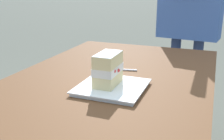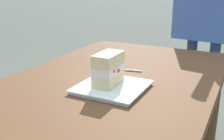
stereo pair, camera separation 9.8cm
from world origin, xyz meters
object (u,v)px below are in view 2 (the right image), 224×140
object	(u,v)px
diner_person	(208,2)
dessert_fork	(120,70)
dessert_plate	(112,87)
patio_table	(105,108)
cake_slice	(108,69)

from	to	relation	value
diner_person	dessert_fork	bearing A→B (deg)	-14.84
dessert_fork	dessert_plate	bearing A→B (deg)	17.63
dessert_plate	dessert_fork	xyz separation A→B (m)	(-0.22, -0.07, -0.00)
patio_table	dessert_fork	distance (m)	0.21
dessert_plate	cake_slice	bearing A→B (deg)	-105.74
dessert_fork	diner_person	size ratio (longest dim) A/B	0.11
dessert_fork	cake_slice	bearing A→B (deg)	13.74
dessert_fork	diner_person	xyz separation A→B (m)	(-0.85, 0.22, 0.25)
dessert_plate	diner_person	xyz separation A→B (m)	(-1.07, 0.15, 0.24)
patio_table	dessert_plate	xyz separation A→B (m)	(0.04, 0.05, 0.11)
patio_table	dessert_fork	world-z (taller)	dessert_fork
cake_slice	dessert_fork	distance (m)	0.23
diner_person	patio_table	bearing A→B (deg)	-11.48
diner_person	dessert_plate	bearing A→B (deg)	-8.25
dessert_plate	cake_slice	xyz separation A→B (m)	(-0.00, -0.02, 0.07)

